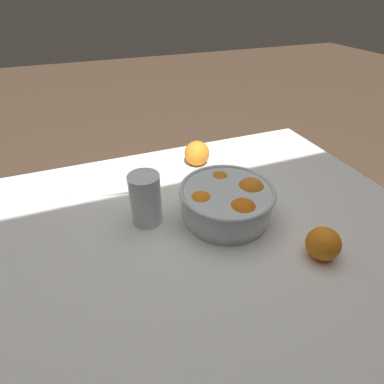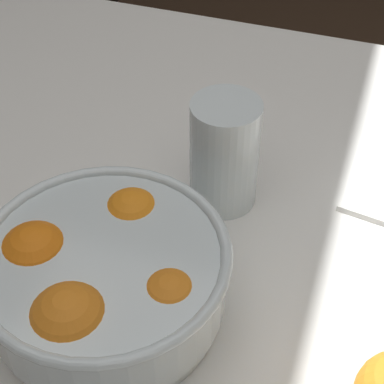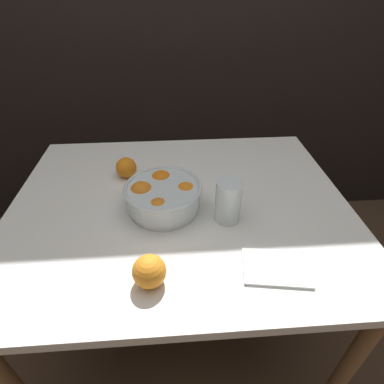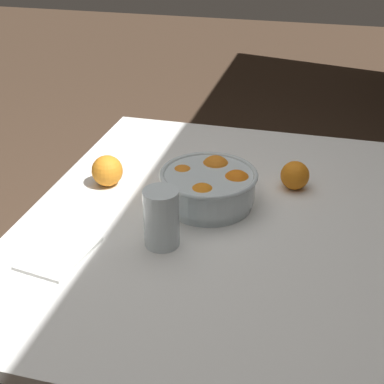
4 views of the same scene
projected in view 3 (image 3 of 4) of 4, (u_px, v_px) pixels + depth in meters
name	position (u px, v px, depth m)	size (l,w,h in m)	color
ground_plane	(184.00, 325.00, 1.47)	(12.00, 12.00, 0.00)	#4C3828
dining_table	(180.00, 222.00, 1.06)	(1.13, 0.92, 0.77)	white
fruit_bowl	(163.00, 196.00, 0.95)	(0.25, 0.25, 0.10)	silver
juice_glass	(228.00, 202.00, 0.91)	(0.08, 0.08, 0.14)	#F4A314
orange_loose_near_bowl	(126.00, 168.00, 1.11)	(0.08, 0.08, 0.08)	orange
orange_loose_front	(149.00, 271.00, 0.73)	(0.08, 0.08, 0.08)	orange
napkin	(276.00, 268.00, 0.78)	(0.17, 0.12, 0.01)	white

